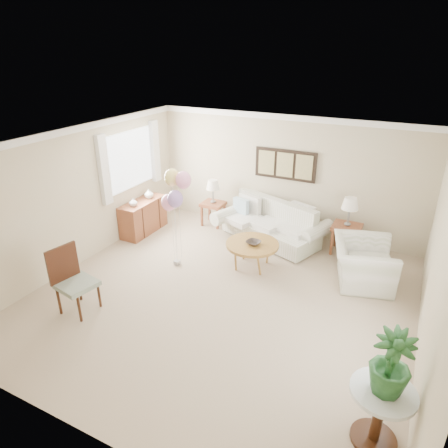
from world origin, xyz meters
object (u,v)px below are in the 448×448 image
sofa (271,226)px  coffee_table (252,245)px  accent_chair (72,279)px  armchair (363,263)px  balloon_cluster (175,190)px

sofa → coffee_table: sofa is taller
accent_chair → sofa: bearing=63.0°
sofa → coffee_table: (0.08, -1.25, 0.13)m
sofa → armchair: (2.03, -0.85, 0.04)m
armchair → accent_chair: bearing=111.4°
armchair → accent_chair: accent_chair is taller
armchair → accent_chair: size_ratio=1.06×
coffee_table → armchair: armchair is taller
coffee_table → sofa: bearing=93.7°
sofa → armchair: sofa is taller
sofa → balloon_cluster: bearing=-123.4°
balloon_cluster → coffee_table: bearing=24.0°
coffee_table → accent_chair: (-1.99, -2.49, 0.10)m
sofa → accent_chair: size_ratio=2.38×
armchair → balloon_cluster: size_ratio=0.61×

